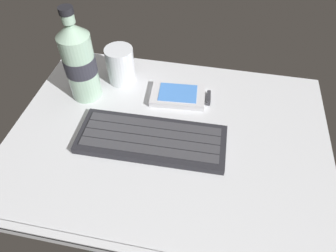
{
  "coord_description": "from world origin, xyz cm",
  "views": [
    {
      "loc": [
        7.55,
        -38.37,
        47.22
      ],
      "look_at": [
        0.0,
        0.0,
        3.0
      ],
      "focal_mm": 32.5,
      "sensor_mm": 36.0,
      "label": 1
    }
  ],
  "objects_px": {
    "keyboard": "(152,139)",
    "handheld_device": "(181,95)",
    "juice_cup": "(121,66)",
    "water_bottle": "(79,62)"
  },
  "relations": [
    {
      "from": "keyboard",
      "to": "juice_cup",
      "type": "distance_m",
      "value": 0.21
    },
    {
      "from": "juice_cup",
      "to": "water_bottle",
      "type": "xyz_separation_m",
      "value": [
        -0.06,
        -0.06,
        0.05
      ]
    },
    {
      "from": "keyboard",
      "to": "juice_cup",
      "type": "relative_size",
      "value": 3.44
    },
    {
      "from": "keyboard",
      "to": "handheld_device",
      "type": "distance_m",
      "value": 0.14
    },
    {
      "from": "handheld_device",
      "to": "water_bottle",
      "type": "distance_m",
      "value": 0.23
    },
    {
      "from": "handheld_device",
      "to": "juice_cup",
      "type": "bearing_deg",
      "value": 166.18
    },
    {
      "from": "keyboard",
      "to": "water_bottle",
      "type": "bearing_deg",
      "value": 148.33
    },
    {
      "from": "handheld_device",
      "to": "water_bottle",
      "type": "bearing_deg",
      "value": -172.48
    },
    {
      "from": "keyboard",
      "to": "water_bottle",
      "type": "xyz_separation_m",
      "value": [
        -0.18,
        0.11,
        0.08
      ]
    },
    {
      "from": "juice_cup",
      "to": "water_bottle",
      "type": "relative_size",
      "value": 0.41
    }
  ]
}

